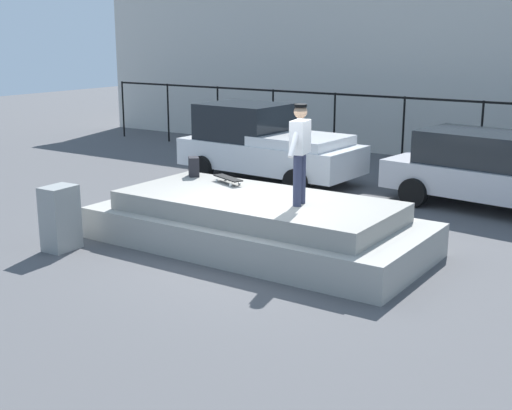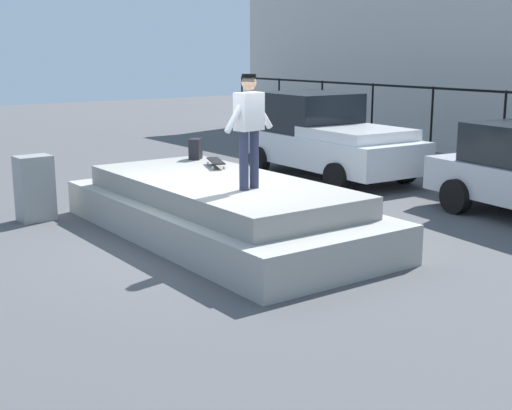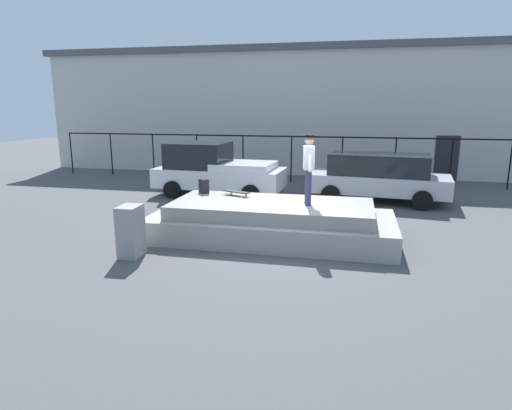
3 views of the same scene
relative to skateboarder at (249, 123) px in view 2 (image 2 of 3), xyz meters
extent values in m
plane|color=#4C4C4F|center=(-0.56, -0.35, -1.90)|extent=(60.00, 60.00, 0.00)
cube|color=#9E9B93|center=(-0.91, 0.08, -1.61)|extent=(6.08, 2.76, 0.58)
cube|color=gray|center=(-0.91, 0.08, -1.15)|extent=(4.98, 2.26, 0.34)
cylinder|color=#2D334C|center=(0.02, -0.11, -0.54)|extent=(0.14, 0.14, 0.88)
cylinder|color=#2D334C|center=(-0.02, 0.11, -0.54)|extent=(0.14, 0.14, 0.88)
cube|color=silver|center=(0.00, 0.00, 0.17)|extent=(0.32, 0.46, 0.55)
cylinder|color=silver|center=(0.05, -0.26, 0.15)|extent=(0.18, 0.46, 0.54)
cylinder|color=silver|center=(-0.05, 0.26, 0.15)|extent=(0.18, 0.46, 0.54)
sphere|color=tan|center=(0.00, 0.00, 0.58)|extent=(0.22, 0.22, 0.22)
cylinder|color=black|center=(0.00, 0.00, 0.68)|extent=(0.25, 0.25, 0.05)
cube|color=black|center=(-1.99, 0.69, -0.87)|extent=(0.80, 0.48, 0.02)
cylinder|color=silver|center=(-1.80, 0.50, -0.95)|extent=(0.06, 0.05, 0.06)
cylinder|color=silver|center=(-1.72, 0.68, -0.95)|extent=(0.06, 0.05, 0.06)
cylinder|color=silver|center=(-2.26, 0.69, -0.95)|extent=(0.06, 0.05, 0.06)
cylinder|color=silver|center=(-2.19, 0.87, -0.95)|extent=(0.06, 0.05, 0.06)
cube|color=black|center=(-2.98, 0.86, -0.79)|extent=(0.34, 0.34, 0.39)
cube|color=white|center=(-3.80, 5.00, -1.23)|extent=(4.82, 2.18, 0.70)
cube|color=black|center=(-4.63, 5.04, -0.42)|extent=(2.21, 1.90, 0.93)
cube|color=white|center=(-2.86, 4.95, -0.76)|extent=(2.22, 1.96, 0.24)
cylinder|color=black|center=(-5.22, 6.07, -1.58)|extent=(0.65, 0.25, 0.64)
cylinder|color=black|center=(-5.32, 4.07, -1.58)|extent=(0.65, 0.25, 0.64)
cylinder|color=black|center=(-2.29, 5.93, -1.58)|extent=(0.65, 0.25, 0.64)
cylinder|color=black|center=(-2.38, 3.93, -1.58)|extent=(0.65, 0.25, 0.64)
cylinder|color=black|center=(0.32, 4.43, -1.58)|extent=(0.66, 0.29, 0.64)
cube|color=gray|center=(-3.68, -2.01, -1.33)|extent=(0.46, 0.62, 1.15)
cylinder|color=black|center=(-12.56, 8.59, -0.89)|extent=(0.06, 0.06, 2.02)
cylinder|color=black|center=(-10.38, 8.59, -0.89)|extent=(0.06, 0.06, 2.02)
cylinder|color=black|center=(-8.20, 8.59, -0.89)|extent=(0.06, 0.06, 2.02)
cylinder|color=black|center=(-6.02, 8.59, -0.89)|extent=(0.06, 0.06, 2.02)
cylinder|color=black|center=(-3.84, 8.59, -0.89)|extent=(0.06, 0.06, 2.02)
cylinder|color=black|center=(-1.65, 8.59, -0.89)|extent=(0.06, 0.06, 2.02)
camera|label=1|loc=(5.71, -9.79, 1.85)|focal=48.39mm
camera|label=2|loc=(8.37, -5.93, 1.05)|focal=49.17mm
camera|label=3|loc=(1.08, -10.50, 1.39)|focal=30.84mm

